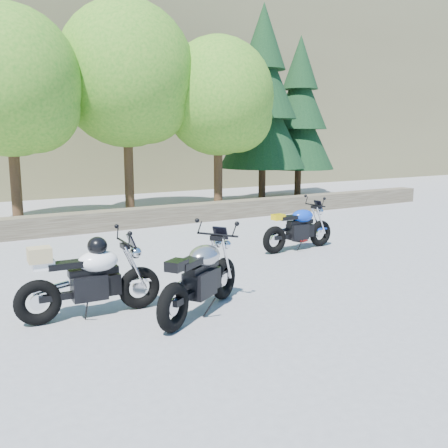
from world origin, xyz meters
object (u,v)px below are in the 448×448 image
at_px(blue_bike, 299,229).
at_px(silver_bike, 201,278).
at_px(backpack, 300,233).
at_px(white_bike, 90,278).

bearing_deg(blue_bike, silver_bike, -149.47).
distance_m(blue_bike, backpack, 0.94).
height_order(silver_bike, white_bike, white_bike).
bearing_deg(silver_bike, white_bike, 120.40).
relative_size(silver_bike, white_bike, 0.92).
xyz_separation_m(blue_bike, backpack, (0.60, 0.67, -0.26)).
distance_m(silver_bike, backpack, 5.23).
bearing_deg(white_bike, backpack, 25.96).
height_order(blue_bike, backpack, blue_bike).
bearing_deg(blue_bike, backpack, 45.78).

